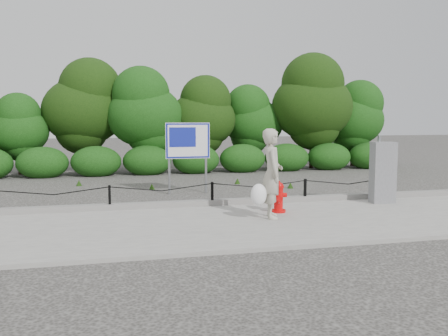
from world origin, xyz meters
name	(u,v)px	position (x,y,z in m)	size (l,w,h in m)	color
ground	(212,209)	(0.00, 0.00, 0.00)	(90.00, 90.00, 0.00)	#2D2B28
sidewalk	(232,224)	(0.00, -2.00, 0.04)	(14.00, 4.00, 0.08)	gray
curb	(212,202)	(0.00, 0.05, 0.15)	(14.00, 0.22, 0.14)	slate
chain_barrier	(212,191)	(0.00, 0.00, 0.46)	(10.06, 0.06, 0.60)	black
treeline	(177,110)	(0.39, 8.90, 2.62)	(20.45, 3.90, 5.05)	black
fire_hydrant	(279,197)	(1.33, -1.18, 0.43)	(0.41, 0.43, 0.74)	red
pedestrian	(271,175)	(0.94, -1.74, 1.03)	(0.83, 0.79, 1.96)	#B0AA97
utility_cabinet	(383,172)	(4.37, -0.63, 0.87)	(0.62, 0.45, 1.74)	gray
advertising_sign	(188,144)	(-0.21, 2.51, 1.50)	(1.33, 0.13, 2.13)	slate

